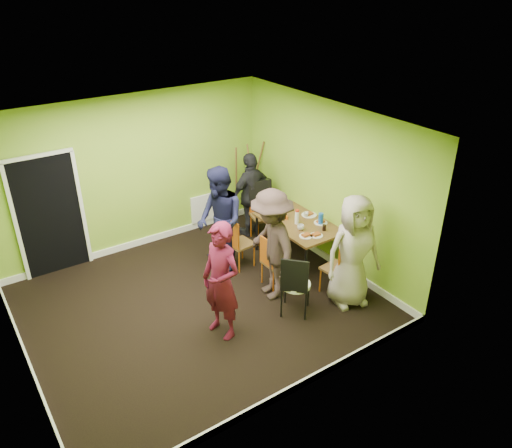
% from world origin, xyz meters
% --- Properties ---
extents(ground, '(5.00, 5.00, 0.00)m').
position_xyz_m(ground, '(0.00, 0.00, 0.00)').
color(ground, black).
rests_on(ground, ground).
extents(room_walls, '(5.04, 4.54, 2.82)m').
position_xyz_m(room_walls, '(-0.02, 0.04, 0.99)').
color(room_walls, '#7DB02D').
rests_on(room_walls, ground).
extents(dining_table, '(0.90, 1.50, 0.75)m').
position_xyz_m(dining_table, '(2.05, 0.17, 0.70)').
color(dining_table, black).
rests_on(dining_table, ground).
extents(chair_left_far, '(0.42, 0.42, 0.93)m').
position_xyz_m(chair_left_far, '(1.05, 0.56, 0.52)').
color(chair_left_far, '#CB5D13').
rests_on(chair_left_far, ground).
extents(chair_left_near, '(0.37, 0.37, 0.89)m').
position_xyz_m(chair_left_near, '(1.21, -0.22, 0.50)').
color(chair_left_near, '#CB5D13').
rests_on(chair_left_near, ground).
extents(chair_back_end, '(0.56, 0.62, 1.11)m').
position_xyz_m(chair_back_end, '(2.03, 1.29, 0.79)').
color(chair_back_end, '#CB5D13').
rests_on(chair_back_end, ground).
extents(chair_front_end, '(0.43, 0.43, 0.95)m').
position_xyz_m(chair_front_end, '(1.94, -1.03, 0.53)').
color(chair_front_end, '#CB5D13').
rests_on(chair_front_end, ground).
extents(chair_bentwood, '(0.56, 0.56, 1.02)m').
position_xyz_m(chair_bentwood, '(1.05, -1.03, 0.56)').
color(chair_bentwood, black).
rests_on(chair_bentwood, ground).
extents(easel, '(0.67, 0.62, 1.66)m').
position_xyz_m(easel, '(2.17, 1.92, 0.82)').
color(easel, brown).
rests_on(easel, ground).
extents(plate_near_left, '(0.27, 0.27, 0.01)m').
position_xyz_m(plate_near_left, '(1.82, 0.60, 0.76)').
color(plate_near_left, white).
rests_on(plate_near_left, dining_table).
extents(plate_near_right, '(0.22, 0.22, 0.01)m').
position_xyz_m(plate_near_right, '(1.83, -0.30, 0.76)').
color(plate_near_right, white).
rests_on(plate_near_right, dining_table).
extents(plate_far_back, '(0.23, 0.23, 0.01)m').
position_xyz_m(plate_far_back, '(2.10, 0.69, 0.76)').
color(plate_far_back, white).
rests_on(plate_far_back, dining_table).
extents(plate_far_front, '(0.22, 0.22, 0.01)m').
position_xyz_m(plate_far_front, '(1.98, -0.37, 0.76)').
color(plate_far_front, white).
rests_on(plate_far_front, dining_table).
extents(plate_wall_back, '(0.27, 0.27, 0.01)m').
position_xyz_m(plate_wall_back, '(2.37, 0.27, 0.76)').
color(plate_wall_back, white).
rests_on(plate_wall_back, dining_table).
extents(plate_wall_front, '(0.23, 0.23, 0.01)m').
position_xyz_m(plate_wall_front, '(2.34, -0.07, 0.76)').
color(plate_wall_front, white).
rests_on(plate_wall_front, dining_table).
extents(thermos, '(0.07, 0.07, 0.23)m').
position_xyz_m(thermos, '(1.99, 0.14, 0.86)').
color(thermos, white).
rests_on(thermos, dining_table).
extents(blue_bottle, '(0.08, 0.08, 0.20)m').
position_xyz_m(blue_bottle, '(2.31, -0.10, 0.85)').
color(blue_bottle, '#1751B0').
rests_on(blue_bottle, dining_table).
extents(orange_bottle, '(0.03, 0.03, 0.07)m').
position_xyz_m(orange_bottle, '(1.94, 0.36, 0.79)').
color(orange_bottle, '#CB5D13').
rests_on(orange_bottle, dining_table).
extents(glass_mid, '(0.06, 0.06, 0.10)m').
position_xyz_m(glass_mid, '(1.94, 0.41, 0.80)').
color(glass_mid, black).
rests_on(glass_mid, dining_table).
extents(glass_back, '(0.07, 0.07, 0.11)m').
position_xyz_m(glass_back, '(2.17, 0.65, 0.80)').
color(glass_back, black).
rests_on(glass_back, dining_table).
extents(glass_front, '(0.06, 0.06, 0.10)m').
position_xyz_m(glass_front, '(2.21, -0.31, 0.80)').
color(glass_front, black).
rests_on(glass_front, dining_table).
extents(cup_a, '(0.11, 0.11, 0.09)m').
position_xyz_m(cup_a, '(1.91, -0.07, 0.79)').
color(cup_a, white).
rests_on(cup_a, dining_table).
extents(cup_b, '(0.09, 0.09, 0.08)m').
position_xyz_m(cup_b, '(2.28, 0.25, 0.79)').
color(cup_b, white).
rests_on(cup_b, dining_table).
extents(person_standing, '(0.56, 0.71, 1.73)m').
position_xyz_m(person_standing, '(-0.04, -0.78, 0.86)').
color(person_standing, '#530E25').
rests_on(person_standing, ground).
extents(person_left_far, '(0.80, 0.97, 1.83)m').
position_xyz_m(person_left_far, '(0.81, 0.68, 0.91)').
color(person_left_far, '#141532').
rests_on(person_left_far, ground).
extents(person_left_near, '(0.88, 1.27, 1.79)m').
position_xyz_m(person_left_near, '(1.06, -0.42, 0.90)').
color(person_left_near, '#332522').
rests_on(person_left_near, ground).
extents(person_back_end, '(1.00, 0.53, 1.63)m').
position_xyz_m(person_back_end, '(1.94, 1.46, 0.82)').
color(person_back_end, black).
rests_on(person_back_end, ground).
extents(person_front_end, '(0.98, 0.76, 1.79)m').
position_xyz_m(person_front_end, '(1.95, -1.24, 0.89)').
color(person_front_end, gray).
rests_on(person_front_end, ground).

